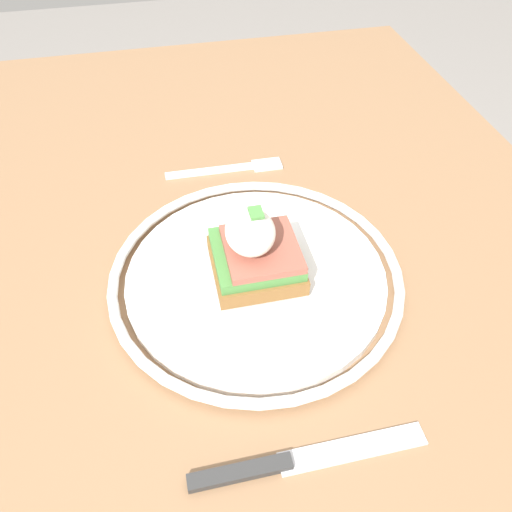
{
  "coord_description": "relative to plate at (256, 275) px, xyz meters",
  "views": [
    {
      "loc": [
        0.34,
        -0.03,
        1.12
      ],
      "look_at": [
        0.02,
        0.04,
        0.78
      ],
      "focal_mm": 35.0,
      "sensor_mm": 36.0,
      "label": 1
    }
  ],
  "objects": [
    {
      "name": "dining_table",
      "position": [
        -0.02,
        -0.04,
        -0.11
      ],
      "size": [
        1.1,
        0.84,
        0.74
      ],
      "color": "#846042",
      "rests_on": "ground_plane"
    },
    {
      "name": "knife",
      "position": [
        0.18,
        -0.01,
        -0.01
      ],
      "size": [
        0.02,
        0.18,
        0.01
      ],
      "color": "#2D2D2D",
      "rests_on": "dining_table"
    },
    {
      "name": "fork",
      "position": [
        -0.19,
        0.01,
        -0.01
      ],
      "size": [
        0.02,
        0.15,
        0.0
      ],
      "color": "silver",
      "rests_on": "dining_table"
    },
    {
      "name": "sandwich",
      "position": [
        0.0,
        -0.0,
        0.03
      ],
      "size": [
        0.08,
        0.08,
        0.08
      ],
      "color": "brown",
      "rests_on": "plate"
    },
    {
      "name": "plate",
      "position": [
        0.0,
        0.0,
        0.0
      ],
      "size": [
        0.29,
        0.29,
        0.02
      ],
      "color": "white",
      "rests_on": "dining_table"
    },
    {
      "name": "ground_plane",
      "position": [
        -0.02,
        -0.04,
        -0.75
      ],
      "size": [
        6.0,
        6.0,
        0.0
      ],
      "primitive_type": "plane",
      "color": "gray"
    }
  ]
}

